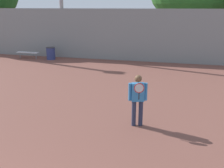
# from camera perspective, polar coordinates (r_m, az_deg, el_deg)

# --- Properties ---
(tennis_player) EXTENTS (0.58, 0.48, 1.70)m
(tennis_player) POSITION_cam_1_polar(r_m,az_deg,el_deg) (8.34, 5.62, -2.87)
(tennis_player) COLOR #282D47
(tennis_player) RESTS_ON ground_plane
(bench_courtside_near) EXTENTS (1.68, 0.40, 0.47)m
(bench_courtside_near) POSITION_cam_1_polar(r_m,az_deg,el_deg) (20.53, -17.89, 6.50)
(bench_courtside_near) COLOR silver
(bench_courtside_near) RESTS_ON ground_plane
(trash_bin) EXTENTS (0.65, 0.65, 0.89)m
(trash_bin) POSITION_cam_1_polar(r_m,az_deg,el_deg) (19.71, -13.19, 6.52)
(trash_bin) COLOR navy
(trash_bin) RESTS_ON ground_plane
(back_fence) EXTENTS (34.64, 0.06, 3.59)m
(back_fence) POSITION_cam_1_polar(r_m,az_deg,el_deg) (18.61, 3.84, 10.54)
(back_fence) COLOR gray
(back_fence) RESTS_ON ground_plane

